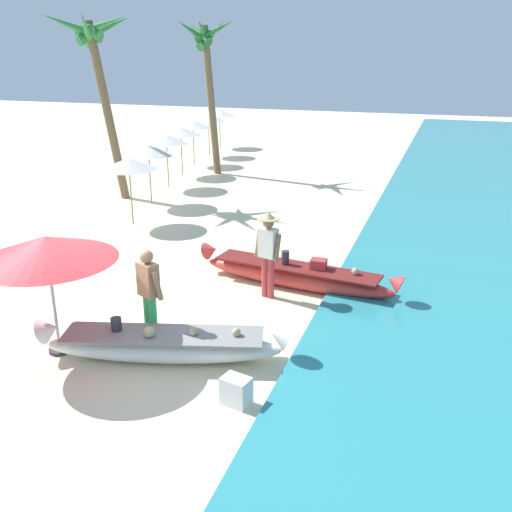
# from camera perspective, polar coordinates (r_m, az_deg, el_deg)

# --- Properties ---
(ground_plane) EXTENTS (80.00, 80.00, 0.00)m
(ground_plane) POSITION_cam_1_polar(r_m,az_deg,el_deg) (10.26, -14.59, -8.32)
(ground_plane) COLOR beige
(boat_white_foreground) EXTENTS (4.08, 1.73, 0.74)m
(boat_white_foreground) POSITION_cam_1_polar(r_m,az_deg,el_deg) (9.42, -9.22, -8.78)
(boat_white_foreground) COLOR white
(boat_white_foreground) RESTS_ON ground
(boat_red_midground) EXTENTS (4.56, 1.22, 0.77)m
(boat_red_midground) POSITION_cam_1_polar(r_m,az_deg,el_deg) (12.06, 4.05, -1.93)
(boat_red_midground) COLOR red
(boat_red_midground) RESTS_ON ground
(person_vendor_hatted) EXTENTS (0.58, 0.44, 1.78)m
(person_vendor_hatted) POSITION_cam_1_polar(r_m,az_deg,el_deg) (11.29, 1.22, 0.71)
(person_vendor_hatted) COLOR #B2383D
(person_vendor_hatted) RESTS_ON ground
(person_tourist_customer) EXTENTS (0.58, 0.42, 1.71)m
(person_tourist_customer) POSITION_cam_1_polar(r_m,az_deg,el_deg) (9.60, -10.66, -3.58)
(person_tourist_customer) COLOR green
(person_tourist_customer) RESTS_ON ground
(patio_umbrella_large) EXTENTS (2.20, 2.20, 2.02)m
(patio_umbrella_large) POSITION_cam_1_polar(r_m,az_deg,el_deg) (9.48, -20.22, 0.68)
(patio_umbrella_large) COLOR #B7B7BC
(patio_umbrella_large) RESTS_ON ground
(parasol_row_0) EXTENTS (1.60, 1.60, 1.91)m
(parasol_row_0) POSITION_cam_1_polar(r_m,az_deg,el_deg) (16.52, -12.61, 8.99)
(parasol_row_0) COLOR #8E6B47
(parasol_row_0) RESTS_ON ground
(parasol_row_1) EXTENTS (1.60, 1.60, 1.91)m
(parasol_row_1) POSITION_cam_1_polar(r_m,az_deg,el_deg) (18.67, -10.72, 10.35)
(parasol_row_1) COLOR #8E6B47
(parasol_row_1) RESTS_ON ground
(parasol_row_2) EXTENTS (1.60, 1.60, 1.91)m
(parasol_row_2) POSITION_cam_1_polar(r_m,az_deg,el_deg) (20.98, -8.96, 11.47)
(parasol_row_2) COLOR #8E6B47
(parasol_row_2) RESTS_ON ground
(parasol_row_3) EXTENTS (1.60, 1.60, 1.91)m
(parasol_row_3) POSITION_cam_1_polar(r_m,az_deg,el_deg) (23.10, -7.55, 12.30)
(parasol_row_3) COLOR #8E6B47
(parasol_row_3) RESTS_ON ground
(parasol_row_4) EXTENTS (1.60, 1.60, 1.91)m
(parasol_row_4) POSITION_cam_1_polar(r_m,az_deg,el_deg) (25.28, -6.34, 12.99)
(parasol_row_4) COLOR #8E6B47
(parasol_row_4) RESTS_ON ground
(parasol_row_5) EXTENTS (1.60, 1.60, 1.91)m
(parasol_row_5) POSITION_cam_1_polar(r_m,az_deg,el_deg) (27.40, -4.78, 13.57)
(parasol_row_5) COLOR #8E6B47
(parasol_row_5) RESTS_ON ground
(parasol_row_6) EXTENTS (1.60, 1.60, 1.91)m
(parasol_row_6) POSITION_cam_1_polar(r_m,az_deg,el_deg) (29.92, -3.66, 14.13)
(parasol_row_6) COLOR #8E6B47
(parasol_row_6) RESTS_ON ground
(palm_tree_tall_inland) EXTENTS (3.00, 2.81, 5.95)m
(palm_tree_tall_inland) POSITION_cam_1_polar(r_m,az_deg,el_deg) (19.83, -16.03, 19.40)
(palm_tree_tall_inland) COLOR brown
(palm_tree_tall_inland) RESTS_ON ground
(palm_tree_leaning_seaward) EXTENTS (2.47, 2.66, 5.97)m
(palm_tree_leaning_seaward) POSITION_cam_1_polar(r_m,az_deg,el_deg) (23.22, -4.93, 19.57)
(palm_tree_leaning_seaward) COLOR brown
(palm_tree_leaning_seaward) RESTS_ON ground
(cooler_box) EXTENTS (0.46, 0.37, 0.42)m
(cooler_box) POSITION_cam_1_polar(r_m,az_deg,el_deg) (8.27, -2.00, -13.34)
(cooler_box) COLOR silver
(cooler_box) RESTS_ON ground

